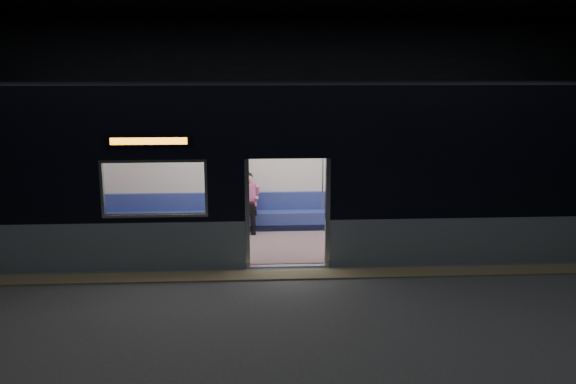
{
  "coord_description": "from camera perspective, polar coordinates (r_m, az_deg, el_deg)",
  "views": [
    {
      "loc": [
        -0.65,
        -9.8,
        3.7
      ],
      "look_at": [
        0.08,
        2.3,
        1.17
      ],
      "focal_mm": 38.0,
      "sensor_mm": 36.0,
      "label": 1
    }
  ],
  "objects": [
    {
      "name": "station_floor",
      "position": [
        10.5,
        0.31,
        -8.86
      ],
      "size": [
        24.0,
        14.0,
        0.01
      ],
      "primitive_type": "cube",
      "color": "#47494C",
      "rests_on": "ground"
    },
    {
      "name": "tactile_strip",
      "position": [
        11.01,
        0.12,
        -7.76
      ],
      "size": [
        22.8,
        0.5,
        0.03
      ],
      "primitive_type": "cube",
      "color": "#8C7F59",
      "rests_on": "station_floor"
    },
    {
      "name": "passenger",
      "position": [
        13.67,
        -3.71,
        -0.6
      ],
      "size": [
        0.37,
        0.64,
        1.31
      ],
      "rotation": [
        0.0,
        0.0,
        0.04
      ],
      "color": "black",
      "rests_on": "metro_car"
    },
    {
      "name": "station_envelope",
      "position": [
        9.82,
        0.33,
        11.6
      ],
      "size": [
        24.0,
        14.0,
        5.0
      ],
      "color": "black",
      "rests_on": "station_floor"
    },
    {
      "name": "handbag",
      "position": [
        13.49,
        -3.65,
        -1.26
      ],
      "size": [
        0.26,
        0.23,
        0.12
      ],
      "primitive_type": "cube",
      "rotation": [
        0.0,
        0.0,
        -0.1
      ],
      "color": "black",
      "rests_on": "passenger"
    },
    {
      "name": "transit_map",
      "position": [
        14.6,
        15.2,
        2.63
      ],
      "size": [
        1.01,
        0.03,
        0.66
      ],
      "primitive_type": "cube",
      "color": "white",
      "rests_on": "metro_car"
    },
    {
      "name": "metro_car",
      "position": [
        12.5,
        -0.45,
        3.27
      ],
      "size": [
        18.0,
        3.04,
        3.35
      ],
      "color": "gray",
      "rests_on": "station_floor"
    }
  ]
}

